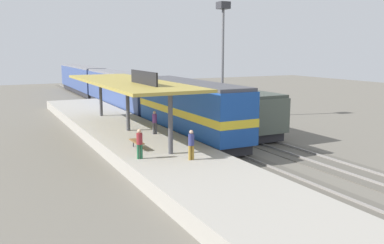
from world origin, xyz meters
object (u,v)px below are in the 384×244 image
object	(u,v)px
person_boarding	(191,143)
person_walking	(155,121)
passenger_carriage_front	(121,90)
freight_car	(231,109)
passenger_carriage_rear	(82,79)
platform_bench	(137,142)
light_mast	(223,36)
locomotive	(189,109)
person_waiting	(140,142)

from	to	relation	value
person_boarding	person_walking	bearing A→B (deg)	83.66
passenger_carriage_front	freight_car	xyz separation A→B (m)	(4.60, -16.81, -0.34)
passenger_carriage_rear	platform_bench	bearing A→B (deg)	-97.85
platform_bench	light_mast	xyz separation A→B (m)	(13.80, 12.75, 7.05)
passenger_carriage_front	person_walking	xyz separation A→B (m)	(-3.29, -18.91, -0.46)
passenger_carriage_rear	freight_car	world-z (taller)	passenger_carriage_rear
freight_car	person_walking	distance (m)	8.16
locomotive	light_mast	world-z (taller)	light_mast
person_boarding	platform_bench	bearing A→B (deg)	115.62
locomotive	person_waiting	size ratio (longest dim) A/B	8.44
light_mast	person_waiting	distance (m)	21.89
locomotive	passenger_carriage_front	world-z (taller)	locomotive
person_walking	passenger_carriage_rear	bearing A→B (deg)	85.27
passenger_carriage_front	passenger_carriage_rear	bearing A→B (deg)	90.00
locomotive	passenger_carriage_rear	world-z (taller)	locomotive
platform_bench	passenger_carriage_front	size ratio (longest dim) A/B	0.08
platform_bench	light_mast	bearing A→B (deg)	42.73
platform_bench	freight_car	bearing A→B (deg)	29.02
person_boarding	freight_car	bearing A→B (deg)	48.16
platform_bench	person_walking	world-z (taller)	person_walking
passenger_carriage_rear	person_boarding	bearing A→B (deg)	-94.99
light_mast	freight_car	bearing A→B (deg)	-114.98
person_waiting	person_walking	size ratio (longest dim) A/B	1.00
passenger_carriage_rear	person_waiting	bearing A→B (deg)	-98.24
freight_car	locomotive	bearing A→B (deg)	-165.55
locomotive	person_boarding	xyz separation A→B (m)	(-4.14, -8.58, -0.56)
passenger_carriage_rear	light_mast	xyz separation A→B (m)	(7.80, -30.75, 6.08)
passenger_carriage_rear	person_walking	xyz separation A→B (m)	(-3.29, -39.71, -0.46)
person_walking	person_boarding	distance (m)	7.71
person_waiting	locomotive	bearing A→B (deg)	46.69
locomotive	freight_car	bearing A→B (deg)	14.45
freight_car	person_walking	xyz separation A→B (m)	(-7.89, -2.09, -0.12)
locomotive	person_waiting	world-z (taller)	locomotive
passenger_carriage_front	freight_car	bearing A→B (deg)	-74.70
person_waiting	person_boarding	bearing A→B (deg)	-31.52
light_mast	person_boarding	distance (m)	21.49
passenger_carriage_rear	passenger_carriage_front	bearing A→B (deg)	-90.00
locomotive	person_walking	bearing A→B (deg)	-164.53
locomotive	person_waiting	xyz separation A→B (m)	(-6.64, -7.04, -0.56)
passenger_carriage_front	platform_bench	bearing A→B (deg)	-104.81
person_waiting	platform_bench	bearing A→B (deg)	74.77
locomotive	light_mast	xyz separation A→B (m)	(7.80, 8.05, 5.99)
freight_car	person_boarding	bearing A→B (deg)	-131.84
person_walking	person_boarding	world-z (taller)	same
passenger_carriage_rear	light_mast	world-z (taller)	light_mast
light_mast	person_boarding	bearing A→B (deg)	-125.68
person_waiting	person_walking	xyz separation A→B (m)	(3.35, 6.13, 0.00)
freight_car	person_walking	size ratio (longest dim) A/B	7.02
passenger_carriage_rear	person_boarding	distance (m)	47.56
passenger_carriage_rear	freight_car	distance (m)	37.90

